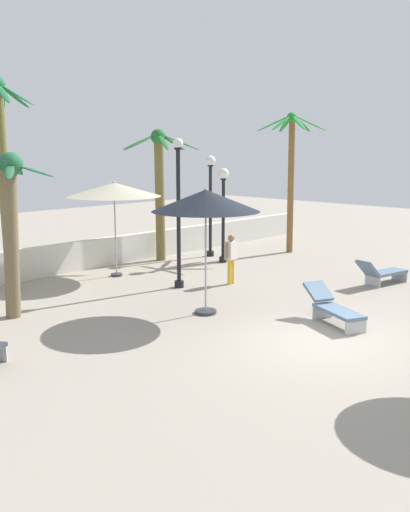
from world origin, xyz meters
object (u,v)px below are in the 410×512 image
at_px(palm_tree_1, 2,163).
at_px(palm_tree_3, 11,215).
at_px(lamp_post_0, 210,193).
at_px(lounge_chair_1, 382,272).
at_px(patio_umbrella_1, 114,190).
at_px(guest_0, 231,255).
at_px(palm_tree_2, 291,165).
at_px(lounge_chair_0, 333,307).
at_px(lamp_post_1, 223,202).
at_px(lamp_post_2, 178,208).
at_px(patio_umbrella_3, 206,201).
at_px(palm_tree_0, 159,179).

xyz_separation_m(palm_tree_1, palm_tree_3, (-1.07, -2.43, -1.16)).
xyz_separation_m(lamp_post_0, lounge_chair_1, (0.22, -6.97, -2.04)).
distance_m(palm_tree_1, lamp_post_0, 8.13).
xyz_separation_m(patio_umbrella_1, guest_0, (1.76, -3.42, -1.88)).
distance_m(palm_tree_2, lamp_post_0, 3.42).
relative_size(palm_tree_1, palm_tree_2, 1.11).
relative_size(palm_tree_2, lounge_chair_0, 2.83).
relative_size(lamp_post_0, guest_0, 2.51).
bearing_deg(patio_umbrella_1, palm_tree_2, -11.29).
distance_m(lamp_post_1, lounge_chair_1, 6.13).
xyz_separation_m(palm_tree_1, lounge_chair_1, (8.25, -7.34, -3.28)).
bearing_deg(lamp_post_2, patio_umbrella_1, 98.01).
bearing_deg(patio_umbrella_1, lounge_chair_0, -86.54).
bearing_deg(lamp_post_2, lamp_post_1, 23.50).
relative_size(patio_umbrella_3, lounge_chair_1, 1.60).
bearing_deg(lamp_post_1, lamp_post_2, -156.50).
bearing_deg(lamp_post_1, guest_0, -133.63).
xyz_separation_m(palm_tree_1, lamp_post_0, (8.03, -0.37, -1.24)).
xyz_separation_m(patio_umbrella_3, palm_tree_0, (3.82, 6.03, 0.18)).
xyz_separation_m(palm_tree_0, lounge_chair_0, (-2.31, -8.76, -2.60)).
bearing_deg(palm_tree_3, patio_umbrella_1, 22.69).
bearing_deg(palm_tree_3, patio_umbrella_3, -43.07).
relative_size(palm_tree_0, palm_tree_1, 0.79).
bearing_deg(palm_tree_2, palm_tree_1, 169.21).
bearing_deg(lamp_post_2, guest_0, -30.81).
bearing_deg(palm_tree_0, lounge_chair_0, -104.81).
xyz_separation_m(lamp_post_1, lounge_chair_0, (-3.63, -6.80, -1.80)).
height_order(lamp_post_0, lamp_post_2, lamp_post_2).
height_order(palm_tree_1, lounge_chair_0, palm_tree_1).
distance_m(palm_tree_1, palm_tree_2, 11.02).
xyz_separation_m(lamp_post_2, lounge_chair_1, (4.51, -4.18, -1.98)).
distance_m(palm_tree_0, lounge_chair_1, 8.44).
bearing_deg(patio_umbrella_3, lounge_chair_1, -16.23).
xyz_separation_m(palm_tree_0, guest_0, (-1.03, -4.41, -2.08)).
relative_size(palm_tree_1, lamp_post_2, 1.38).
relative_size(palm_tree_1, lamp_post_1, 1.77).
relative_size(lamp_post_2, lounge_chair_1, 2.24).
height_order(patio_umbrella_1, palm_tree_3, palm_tree_3).
distance_m(palm_tree_2, lamp_post_2, 7.25).
relative_size(palm_tree_3, lamp_post_1, 1.17).
bearing_deg(palm_tree_2, lamp_post_1, 171.07).
xyz_separation_m(lamp_post_0, lounge_chair_0, (-4.18, -7.97, -2.03)).
bearing_deg(lamp_post_0, palm_tree_1, 177.37).
bearing_deg(patio_umbrella_3, lounge_chair_0, -61.01).
xyz_separation_m(palm_tree_0, lamp_post_0, (1.87, -0.78, -0.57)).
bearing_deg(lounge_chair_0, palm_tree_0, 75.19).
xyz_separation_m(lamp_post_0, lamp_post_2, (-4.29, -2.79, -0.06)).
distance_m(patio_umbrella_3, lamp_post_2, 2.86).
bearing_deg(lamp_post_1, palm_tree_1, 168.39).
xyz_separation_m(palm_tree_3, lounge_chair_0, (4.92, -5.91, -2.10)).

